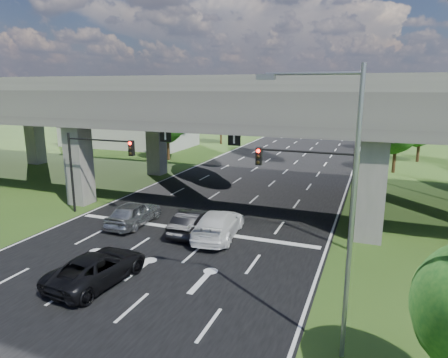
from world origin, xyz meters
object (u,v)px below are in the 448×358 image
Objects in this scene: signal_left at (94,159)px; car_white at (218,224)px; streetlight_near at (341,196)px; car_silver at (134,213)px; signal_right at (314,177)px; car_trailing at (98,268)px; streetlight_beyond at (372,112)px; streetlight_far at (368,121)px; car_dark at (193,222)px.

car_white is (10.00, -0.94, -3.32)m from signal_left.
streetlight_near is 2.06× the size of car_silver.
signal_right is 1.12× the size of car_trailing.
car_white is at bearing -170.52° from signal_right.
streetlight_beyond is (0.00, 46.00, 0.00)m from streetlight_near.
streetlight_near is (2.27, -9.94, 1.66)m from signal_right.
streetlight_far is 2.18× the size of car_dark.
streetlight_near is at bearing -90.00° from streetlight_beyond.
car_dark is (-9.70, -21.00, -5.06)m from streetlight_far.
streetlight_near reaches higher than signal_left.
streetlight_beyond is 38.58m from car_dark.
streetlight_beyond is at bearing 86.39° from signal_right.
streetlight_near and streetlight_far have the same top height.
streetlight_near is at bearing 146.33° from car_silver.
streetlight_beyond reaches higher than car_trailing.
signal_left is at bearing -45.94° from car_trailing.
car_trailing is (-11.11, -28.65, -5.07)m from streetlight_far.
streetlight_near is 1.00× the size of streetlight_beyond.
streetlight_far is at bearing 83.53° from signal_right.
streetlight_beyond is (2.27, 36.06, 1.66)m from signal_right.
streetlight_far is 31.14m from car_trailing.
signal_left is at bearing 150.98° from streetlight_near.
car_dark is at bearing -94.84° from car_trailing.
car_silver is at bearing -13.94° from signal_left.
signal_left is at bearing -8.43° from car_dark.
car_trailing is (-11.11, 1.35, -5.07)m from streetlight_near.
signal_left is 1.04× the size of car_white.
signal_right is at bearing 0.00° from signal_left.
car_silver is 6.20m from car_white.
streetlight_beyond is at bearing -112.05° from car_silver.
car_silver is 0.84× the size of car_white.
car_trailing is at bearing -111.21° from streetlight_far.
car_dark is at bearing -114.78° from streetlight_far.
signal_right reaches higher than car_silver.
streetlight_far reaches higher than signal_left.
car_white is (-7.92, -37.00, -4.98)m from streetlight_beyond.
car_dark is (-9.70, 9.00, -5.06)m from streetlight_near.
signal_left is 26.95m from streetlight_far.
car_dark is (-9.70, -37.00, -5.06)m from streetlight_beyond.
car_silver is at bearing -110.89° from streetlight_beyond.
car_dark is 7.78m from car_trailing.
car_dark is (8.23, -0.94, -3.40)m from signal_left.
car_trailing is at bearing 77.59° from car_dark.
car_white is at bearing -107.01° from car_trailing.
streetlight_far is 2.06× the size of car_silver.
signal_right is 1.31× the size of car_dark.
car_dark is 1.78m from car_white.
car_trailing is (3.01, -7.65, -0.08)m from car_silver.
signal_right is 0.60× the size of streetlight_far.
streetlight_beyond reaches higher than car_white.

